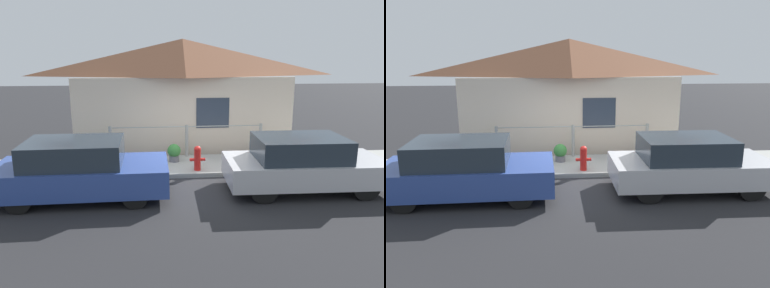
{
  "view_description": "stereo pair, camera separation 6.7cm",
  "coord_description": "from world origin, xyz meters",
  "views": [
    {
      "loc": [
        -0.93,
        -9.8,
        3.41
      ],
      "look_at": [
        0.03,
        0.3,
        0.9
      ],
      "focal_mm": 35.0,
      "sensor_mm": 36.0,
      "label": 1
    },
    {
      "loc": [
        -0.86,
        -9.8,
        3.41
      ],
      "look_at": [
        0.03,
        0.3,
        0.9
      ],
      "focal_mm": 35.0,
      "sensor_mm": 36.0,
      "label": 2
    }
  ],
  "objects": [
    {
      "name": "ground_plane",
      "position": [
        0.0,
        0.0,
        0.0
      ],
      "size": [
        60.0,
        60.0,
        0.0
      ],
      "primitive_type": "plane",
      "color": "#262628"
    },
    {
      "name": "sidewalk",
      "position": [
        0.0,
        0.97,
        0.06
      ],
      "size": [
        24.0,
        1.94,
        0.13
      ],
      "color": "#9E9E99",
      "rests_on": "ground_plane"
    },
    {
      "name": "house",
      "position": [
        0.0,
        3.41,
        3.03
      ],
      "size": [
        7.75,
        2.23,
        3.84
      ],
      "color": "beige",
      "rests_on": "ground_plane"
    },
    {
      "name": "fence",
      "position": [
        0.0,
        1.79,
        0.7
      ],
      "size": [
        4.9,
        0.1,
        1.02
      ],
      "color": "#999993",
      "rests_on": "sidewalk"
    },
    {
      "name": "car_left",
      "position": [
        -2.76,
        -1.15,
        0.69
      ],
      "size": [
        4.05,
        1.85,
        1.41
      ],
      "rotation": [
        0.0,
        0.0,
        0.01
      ],
      "color": "#2D4793",
      "rests_on": "ground_plane"
    },
    {
      "name": "car_right",
      "position": [
        2.67,
        -1.15,
        0.69
      ],
      "size": [
        3.96,
        1.84,
        1.38
      ],
      "rotation": [
        0.0,
        0.0,
        -0.02
      ],
      "color": "#B7B7BC",
      "rests_on": "ground_plane"
    },
    {
      "name": "fire_hydrant",
      "position": [
        0.18,
        0.3,
        0.5
      ],
      "size": [
        0.44,
        0.2,
        0.71
      ],
      "color": "red",
      "rests_on": "sidewalk"
    },
    {
      "name": "potted_plant_near_hydrant",
      "position": [
        -0.43,
        1.23,
        0.42
      ],
      "size": [
        0.41,
        0.41,
        0.54
      ],
      "color": "slate",
      "rests_on": "sidewalk"
    },
    {
      "name": "potted_plant_by_fence",
      "position": [
        -2.8,
        1.34,
        0.49
      ],
      "size": [
        0.46,
        0.46,
        0.63
      ],
      "color": "#9E5638",
      "rests_on": "sidewalk"
    }
  ]
}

